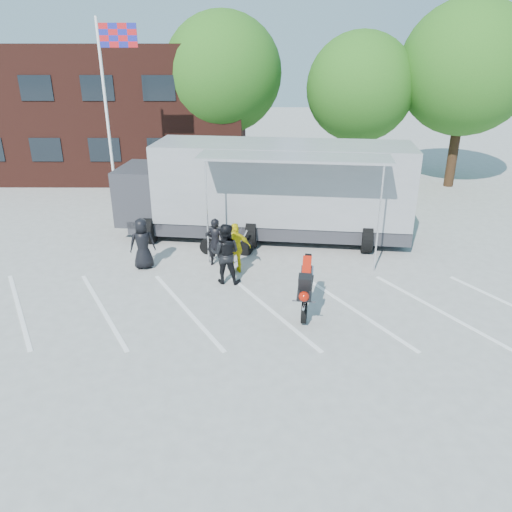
{
  "coord_description": "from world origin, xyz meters",
  "views": [
    {
      "loc": [
        -0.12,
        -11.52,
        7.01
      ],
      "look_at": [
        -0.19,
        1.84,
        1.3
      ],
      "focal_mm": 35.0,
      "sensor_mm": 36.0,
      "label": 1
    }
  ],
  "objects_px": {
    "tree_mid": "(360,88)",
    "tree_right": "(466,68)",
    "tree_left": "(223,73)",
    "stunt_bike_rider": "(305,312)",
    "spectator_leather_c": "(225,254)",
    "spectator_leather_b": "(215,242)",
    "spectator_leather_a": "(143,244)",
    "spectator_hivis": "(236,248)",
    "flagpole": "(111,95)",
    "transporter_truck": "(268,237)",
    "parked_motorcycle": "(227,255)"
  },
  "relations": [
    {
      "from": "tree_right",
      "to": "spectator_leather_c",
      "type": "relative_size",
      "value": 4.67
    },
    {
      "from": "tree_left",
      "to": "stunt_bike_rider",
      "type": "bearing_deg",
      "value": -78.06
    },
    {
      "from": "spectator_leather_a",
      "to": "spectator_hivis",
      "type": "height_order",
      "value": "spectator_leather_a"
    },
    {
      "from": "spectator_leather_a",
      "to": "spectator_leather_b",
      "type": "bearing_deg",
      "value": 169.27
    },
    {
      "from": "spectator_leather_a",
      "to": "spectator_leather_b",
      "type": "xyz_separation_m",
      "value": [
        2.41,
        0.24,
        -0.03
      ]
    },
    {
      "from": "tree_left",
      "to": "tree_mid",
      "type": "height_order",
      "value": "tree_left"
    },
    {
      "from": "transporter_truck",
      "to": "spectator_leather_a",
      "type": "height_order",
      "value": "transporter_truck"
    },
    {
      "from": "spectator_leather_a",
      "to": "spectator_hivis",
      "type": "distance_m",
      "value": 3.14
    },
    {
      "from": "tree_left",
      "to": "parked_motorcycle",
      "type": "bearing_deg",
      "value": -86.19
    },
    {
      "from": "flagpole",
      "to": "tree_mid",
      "type": "bearing_deg",
      "value": 23.97
    },
    {
      "from": "spectator_leather_a",
      "to": "spectator_hivis",
      "type": "relative_size",
      "value": 1.02
    },
    {
      "from": "tree_right",
      "to": "spectator_leather_a",
      "type": "relative_size",
      "value": 5.24
    },
    {
      "from": "spectator_leather_c",
      "to": "tree_right",
      "type": "bearing_deg",
      "value": -126.35
    },
    {
      "from": "flagpole",
      "to": "stunt_bike_rider",
      "type": "distance_m",
      "value": 12.85
    },
    {
      "from": "stunt_bike_rider",
      "to": "tree_mid",
      "type": "bearing_deg",
      "value": 83.89
    },
    {
      "from": "flagpole",
      "to": "stunt_bike_rider",
      "type": "bearing_deg",
      "value": -50.88
    },
    {
      "from": "flagpole",
      "to": "stunt_bike_rider",
      "type": "xyz_separation_m",
      "value": [
        7.45,
        -9.16,
        -5.05
      ]
    },
    {
      "from": "tree_right",
      "to": "tree_mid",
      "type": "bearing_deg",
      "value": 174.29
    },
    {
      "from": "spectator_leather_a",
      "to": "spectator_leather_c",
      "type": "relative_size",
      "value": 0.89
    },
    {
      "from": "tree_left",
      "to": "spectator_leather_b",
      "type": "height_order",
      "value": "tree_left"
    },
    {
      "from": "transporter_truck",
      "to": "spectator_leather_c",
      "type": "xyz_separation_m",
      "value": [
        -1.42,
        -4.0,
        0.98
      ]
    },
    {
      "from": "flagpole",
      "to": "transporter_truck",
      "type": "distance_m",
      "value": 8.85
    },
    {
      "from": "stunt_bike_rider",
      "to": "spectator_leather_c",
      "type": "height_order",
      "value": "spectator_leather_c"
    },
    {
      "from": "spectator_leather_b",
      "to": "spectator_leather_c",
      "type": "xyz_separation_m",
      "value": [
        0.42,
        -1.31,
        0.14
      ]
    },
    {
      "from": "flagpole",
      "to": "tree_mid",
      "type": "relative_size",
      "value": 1.04
    },
    {
      "from": "flagpole",
      "to": "tree_left",
      "type": "height_order",
      "value": "tree_left"
    },
    {
      "from": "flagpole",
      "to": "spectator_hivis",
      "type": "bearing_deg",
      "value": -50.22
    },
    {
      "from": "flagpole",
      "to": "tree_right",
      "type": "bearing_deg",
      "value": 15.48
    },
    {
      "from": "tree_mid",
      "to": "tree_right",
      "type": "relative_size",
      "value": 0.84
    },
    {
      "from": "transporter_truck",
      "to": "spectator_leather_c",
      "type": "height_order",
      "value": "spectator_leather_c"
    },
    {
      "from": "flagpole",
      "to": "spectator_leather_a",
      "type": "xyz_separation_m",
      "value": [
        2.26,
        -6.14,
        -4.18
      ]
    },
    {
      "from": "parked_motorcycle",
      "to": "spectator_hivis",
      "type": "distance_m",
      "value": 1.74
    },
    {
      "from": "tree_right",
      "to": "transporter_truck",
      "type": "height_order",
      "value": "tree_right"
    },
    {
      "from": "tree_left",
      "to": "tree_mid",
      "type": "distance_m",
      "value": 7.1
    },
    {
      "from": "tree_right",
      "to": "stunt_bike_rider",
      "type": "bearing_deg",
      "value": -122.76
    },
    {
      "from": "tree_left",
      "to": "stunt_bike_rider",
      "type": "height_order",
      "value": "tree_left"
    },
    {
      "from": "stunt_bike_rider",
      "to": "spectator_leather_a",
      "type": "distance_m",
      "value": 6.07
    },
    {
      "from": "flagpole",
      "to": "spectator_leather_c",
      "type": "xyz_separation_m",
      "value": [
        5.09,
        -7.21,
        -4.08
      ]
    },
    {
      "from": "tree_mid",
      "to": "transporter_truck",
      "type": "relative_size",
      "value": 0.67
    },
    {
      "from": "stunt_bike_rider",
      "to": "spectator_hivis",
      "type": "height_order",
      "value": "spectator_hivis"
    },
    {
      "from": "tree_mid",
      "to": "spectator_leather_b",
      "type": "relative_size",
      "value": 4.57
    },
    {
      "from": "tree_left",
      "to": "spectator_leather_b",
      "type": "xyz_separation_m",
      "value": [
        0.42,
        -11.9,
        -4.73
      ]
    },
    {
      "from": "spectator_leather_b",
      "to": "spectator_hivis",
      "type": "bearing_deg",
      "value": 152.09
    },
    {
      "from": "flagpole",
      "to": "parked_motorcycle",
      "type": "relative_size",
      "value": 4.05
    },
    {
      "from": "tree_left",
      "to": "tree_right",
      "type": "distance_m",
      "value": 12.1
    },
    {
      "from": "tree_left",
      "to": "tree_right",
      "type": "bearing_deg",
      "value": -7.13
    },
    {
      "from": "flagpole",
      "to": "spectator_leather_b",
      "type": "xyz_separation_m",
      "value": [
        4.67,
        -5.9,
        -4.21
      ]
    },
    {
      "from": "transporter_truck",
      "to": "spectator_leather_c",
      "type": "distance_m",
      "value": 4.35
    },
    {
      "from": "parked_motorcycle",
      "to": "spectator_leather_c",
      "type": "relative_size",
      "value": 1.01
    },
    {
      "from": "transporter_truck",
      "to": "stunt_bike_rider",
      "type": "bearing_deg",
      "value": -74.45
    }
  ]
}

